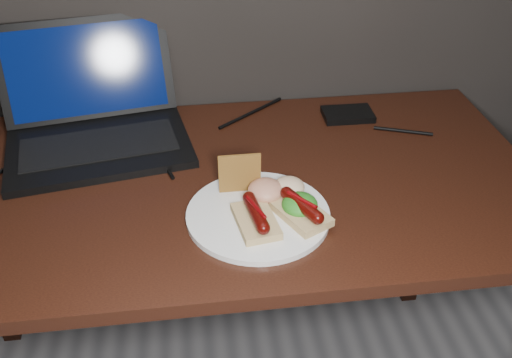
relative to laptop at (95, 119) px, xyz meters
The scene contains 11 objects.
desk 0.36m from the laptop, 38.19° to the right, with size 1.40×0.70×0.75m.
laptop is the anchor object (origin of this frame).
hard_drive 0.62m from the laptop, ahead, with size 0.12×0.08×0.02m, color black.
desk_cables 0.25m from the laptop, ahead, with size 1.01×0.34×0.01m.
plate 0.49m from the laptop, 45.65° to the right, with size 0.28×0.28×0.01m, color white.
bread_sausage_center 0.50m from the laptop, 49.23° to the right, with size 0.09×0.12×0.04m.
bread_sausage_right 0.56m from the laptop, 41.57° to the right, with size 0.11×0.13×0.04m.
crispbread 0.41m from the laptop, 40.84° to the right, with size 0.09×0.01×0.09m, color #B07F30.
salad_greens 0.55m from the laptop, 40.55° to the right, with size 0.07×0.07×0.04m, color #125410.
salsa_mound 0.47m from the laptop, 40.13° to the right, with size 0.07×0.07×0.04m, color #A31210.
coleslaw_mound 0.50m from the laptop, 35.93° to the right, with size 0.06×0.06×0.04m, color white.
Camera 1 is at (-0.04, 0.38, 1.44)m, focal length 40.00 mm.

